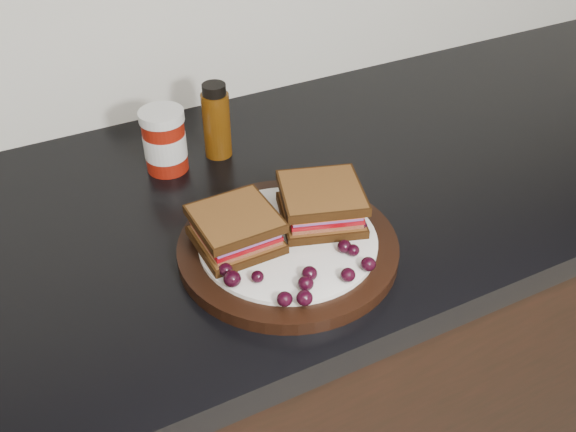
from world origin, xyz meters
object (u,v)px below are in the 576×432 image
plate (288,248)px  oil_bottle (216,120)px  sandwich_left (236,229)px  condiment_jar (165,141)px

plate → oil_bottle: size_ratio=2.35×
plate → sandwich_left: bearing=160.4°
plate → sandwich_left: sandwich_left is taller
plate → condiment_jar: (-0.07, 0.26, 0.04)m
plate → oil_bottle: 0.27m
oil_bottle → sandwich_left: bearing=-106.8°
sandwich_left → oil_bottle: bearing=71.8°
condiment_jar → oil_bottle: bearing=2.6°
plate → oil_bottle: bearing=87.5°
plate → sandwich_left: (-0.06, 0.02, 0.04)m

